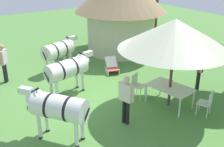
{
  "coord_description": "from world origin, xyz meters",
  "views": [
    {
      "loc": [
        8.85,
        -4.45,
        5.02
      ],
      "look_at": [
        0.88,
        0.76,
        1.0
      ],
      "focal_mm": 44.7,
      "sensor_mm": 36.0,
      "label": 1
    }
  ],
  "objects": [
    {
      "name": "shade_umbrella",
      "position": [
        2.5,
        2.16,
        2.65
      ],
      "size": [
        3.77,
        3.77,
        3.16
      ],
      "color": "brown",
      "rests_on": "ground_plane"
    },
    {
      "name": "guest_behind_table",
      "position": [
        2.6,
        0.16,
        0.99
      ],
      "size": [
        0.57,
        0.33,
        1.65
      ],
      "rotation": [
        0.0,
        0.0,
        0.29
      ],
      "color": "black",
      "rests_on": "ground_plane"
    },
    {
      "name": "striped_lounge_chair",
      "position": [
        -1.23,
        2.13,
        0.26
      ],
      "size": [
        0.92,
        0.75,
        0.66
      ],
      "rotation": [
        0.0,
        0.0,
        4.39
      ],
      "color": "#CF5746",
      "rests_on": "ground_plane"
    },
    {
      "name": "zebra_toward_hut",
      "position": [
        2.2,
        -1.96,
        1.05
      ],
      "size": [
        1.94,
        1.6,
        1.59
      ],
      "rotation": [
        0.0,
        0.0,
        2.21
      ],
      "color": "silver",
      "rests_on": "ground_plane"
    },
    {
      "name": "standing_watcher",
      "position": [
        -2.82,
        -2.28,
        1.01
      ],
      "size": [
        0.52,
        0.43,
        1.69
      ],
      "rotation": [
        0.0,
        0.0,
        -0.59
      ],
      "color": "black",
      "rests_on": "ground_plane"
    },
    {
      "name": "patio_chair_east_end",
      "position": [
        3.7,
        2.72,
        0.52
      ],
      "size": [
        0.57,
        0.58,
        0.9
      ],
      "rotation": [
        0.0,
        0.0,
        -4.28
      ],
      "color": "silver",
      "rests_on": "ground_plane"
    },
    {
      "name": "zebra_by_umbrella",
      "position": [
        -2.86,
        0.23,
        0.98
      ],
      "size": [
        1.2,
        2.08,
        1.52
      ],
      "rotation": [
        0.0,
        0.0,
        0.36
      ],
      "color": "silver",
      "rests_on": "ground_plane"
    },
    {
      "name": "patio_chair_west_end",
      "position": [
        1.29,
        1.62,
        0.52
      ],
      "size": [
        0.56,
        0.57,
        0.9
      ],
      "rotation": [
        0.0,
        0.0,
        -1.15
      ],
      "color": "silver",
      "rests_on": "ground_plane"
    },
    {
      "name": "guest_beside_umbrella",
      "position": [
        2.17,
        4.06,
        0.98
      ],
      "size": [
        0.48,
        0.44,
        1.64
      ],
      "rotation": [
        0.0,
        0.0,
        5.61
      ],
      "color": "black",
      "rests_on": "ground_plane"
    },
    {
      "name": "ground_plane",
      "position": [
        0.0,
        0.0,
        0.0
      ],
      "size": [
        36.0,
        36.0,
        0.0
      ],
      "primitive_type": "plane",
      "color": "#51853D"
    },
    {
      "name": "zebra_nearest_camera",
      "position": [
        -0.35,
        -0.48,
        1.04
      ],
      "size": [
        1.02,
        2.29,
        1.58
      ],
      "rotation": [
        0.0,
        0.0,
        0.21
      ],
      "color": "silver",
      "rests_on": "ground_plane"
    },
    {
      "name": "thatched_hut",
      "position": [
        -3.7,
        4.3,
        2.52
      ],
      "size": [
        5.01,
        5.01,
        4.39
      ],
      "rotation": [
        0.0,
        0.0,
        2.22
      ],
      "color": "beige",
      "rests_on": "ground_plane"
    },
    {
      "name": "patio_dining_table",
      "position": [
        2.5,
        2.16,
        0.67
      ],
      "size": [
        1.72,
        1.21,
        0.74
      ],
      "rotation": [
        0.0,
        0.0,
        0.17
      ],
      "color": "silver",
      "rests_on": "ground_plane"
    }
  ]
}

